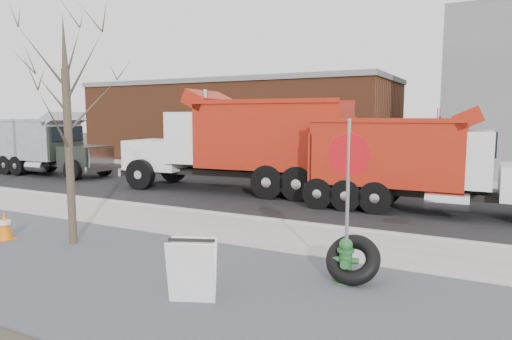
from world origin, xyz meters
The scene contains 16 objects.
ground centered at (0.00, 0.00, 0.00)m, with size 120.00×120.00×0.00m, color #383328.
gravel_verge centered at (0.00, -3.50, 0.01)m, with size 60.00×5.00×0.03m, color slate.
sidewalk centered at (0.00, 0.25, 0.03)m, with size 60.00×2.50×0.06m, color #9E9B93.
curb centered at (0.00, 1.55, 0.06)m, with size 60.00×0.15×0.11m, color #9E9B93.
road centered at (0.00, 6.30, 0.01)m, with size 60.00×9.40×0.02m, color black.
far_sidewalk centered at (0.00, 12.00, 0.03)m, with size 60.00×2.00×0.06m, color #9E9B93.
building_brick centered at (-10.00, 17.00, 2.65)m, with size 20.20×8.20×5.30m.
bare_tree centered at (-3.20, -2.60, 3.30)m, with size 3.20×3.20×5.20m.
fire_hydrant centered at (3.12, -2.09, 0.38)m, with size 0.47×0.46×0.83m.
truck_tire centered at (3.23, -2.01, 0.43)m, with size 0.99×0.87×0.90m.
stop_sign centered at (3.13, -2.11, 1.98)m, with size 0.79×0.06×2.92m.
sandwich_board centered at (1.23, -4.08, 0.54)m, with size 0.86×0.71×1.03m.
traffic_cone_near centered at (-4.89, -3.14, 0.36)m, with size 0.37×0.37×0.72m.
dump_truck_red_a centered at (3.35, 4.90, 1.63)m, with size 7.92×2.39×3.19m.
dump_truck_red_b centered at (-3.32, 5.73, 2.00)m, with size 9.49×3.42×3.93m.
dump_truck_grey centered at (-14.71, 5.61, 1.59)m, with size 6.85×2.18×3.11m.
Camera 1 is at (5.35, -9.75, 2.95)m, focal length 32.00 mm.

